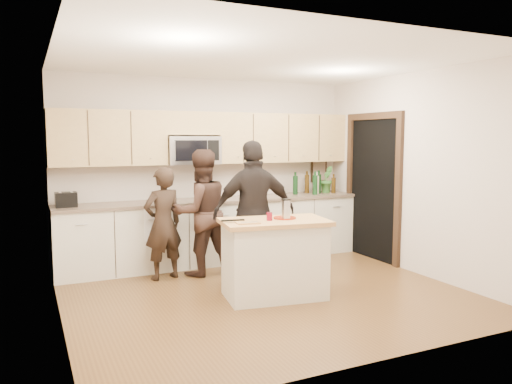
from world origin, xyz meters
name	(u,v)px	position (x,y,z in m)	size (l,w,h in m)	color
floor	(266,294)	(0.00, 0.00, 0.00)	(4.50, 4.50, 0.00)	brown
room_shell	(267,146)	(0.00, 0.00, 1.73)	(4.52, 4.02, 2.71)	#BAAD9F
back_cabinetry	(216,230)	(0.00, 1.69, 0.47)	(4.50, 0.66, 0.94)	beige
upper_cabinetry	(214,137)	(0.03, 1.83, 1.84)	(4.50, 0.33, 0.75)	tan
microwave	(192,150)	(-0.31, 1.80, 1.65)	(0.76, 0.41, 0.40)	silver
doorway	(373,183)	(2.23, 0.90, 1.16)	(0.06, 1.25, 2.20)	black
framed_picture	(319,171)	(1.95, 1.98, 1.28)	(0.30, 0.03, 0.38)	black
dish_towel	(154,214)	(-0.95, 1.50, 0.80)	(0.34, 0.60, 0.48)	white
island	(274,258)	(0.03, -0.15, 0.45)	(1.29, 0.87, 0.90)	beige
red_plate	(285,218)	(0.18, -0.12, 0.91)	(0.26, 0.26, 0.02)	maroon
box_grater	(286,208)	(0.15, -0.20, 1.03)	(0.10, 0.06, 0.22)	silver
drink_glass	(269,216)	(-0.04, -0.17, 0.95)	(0.07, 0.07, 0.09)	maroon
cutting_board	(248,223)	(-0.34, -0.24, 0.91)	(0.25, 0.17, 0.02)	#B17F4A
tongs	(233,220)	(-0.47, -0.11, 0.92)	(0.26, 0.03, 0.02)	black
knife	(249,222)	(-0.34, -0.27, 0.92)	(0.18, 0.02, 0.01)	silver
toaster	(66,200)	(-2.05, 1.67, 1.04)	(0.27, 0.20, 0.19)	black
bottle_cluster	(316,182)	(1.72, 1.70, 1.12)	(0.75, 0.35, 0.38)	black
orchid	(326,179)	(1.93, 1.72, 1.16)	(0.24, 0.19, 0.43)	#3A762F
woman_left	(163,224)	(-0.93, 1.13, 0.73)	(0.53, 0.35, 1.45)	black
woman_center	(201,213)	(-0.42, 1.13, 0.84)	(0.81, 0.63, 1.68)	black
woman_right	(254,212)	(0.07, 0.48, 0.90)	(1.05, 0.44, 1.80)	black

